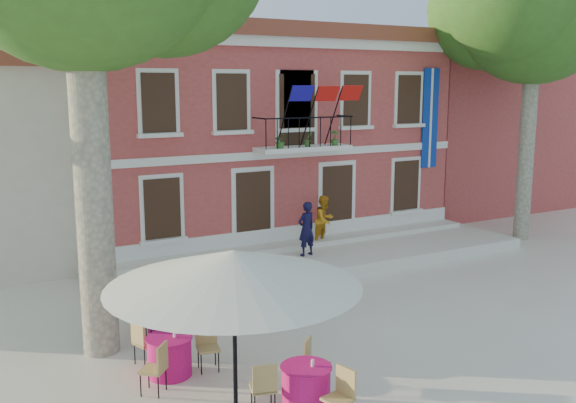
# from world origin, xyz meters

# --- Properties ---
(ground) EXTENTS (90.00, 90.00, 0.00)m
(ground) POSITION_xyz_m (0.00, 0.00, 0.00)
(ground) COLOR beige
(ground) RESTS_ON ground
(main_building) EXTENTS (13.50, 9.59, 7.50)m
(main_building) POSITION_xyz_m (2.00, 9.99, 3.78)
(main_building) COLOR #C24646
(main_building) RESTS_ON ground
(neighbor_east) EXTENTS (9.40, 9.40, 6.40)m
(neighbor_east) POSITION_xyz_m (14.00, 11.00, 3.22)
(neighbor_east) COLOR #C24646
(neighbor_east) RESTS_ON ground
(terrace) EXTENTS (14.00, 3.40, 0.30)m
(terrace) POSITION_xyz_m (2.00, 4.40, 0.15)
(terrace) COLOR silver
(terrace) RESTS_ON ground
(plane_tree_east) EXTENTS (5.71, 5.71, 11.22)m
(plane_tree_east) POSITION_xyz_m (10.03, 3.58, 8.31)
(plane_tree_east) COLOR #A59E84
(plane_tree_east) RESTS_ON ground
(patio_umbrella) EXTENTS (4.02, 4.02, 2.99)m
(patio_umbrella) POSITION_xyz_m (-4.47, -3.33, 2.69)
(patio_umbrella) COLOR black
(patio_umbrella) RESTS_ON ground
(pedestrian_navy) EXTENTS (0.68, 0.51, 1.69)m
(pedestrian_navy) POSITION_xyz_m (1.45, 4.41, 1.15)
(pedestrian_navy) COLOR black
(pedestrian_navy) RESTS_ON terrace
(pedestrian_orange) EXTENTS (0.96, 0.85, 1.64)m
(pedestrian_orange) POSITION_xyz_m (2.71, 5.36, 1.12)
(pedestrian_orange) COLOR orange
(pedestrian_orange) RESTS_ON terrace
(cafe_table_0) EXTENTS (1.78, 1.83, 0.95)m
(cafe_table_0) POSITION_xyz_m (-4.78, -0.94, 0.43)
(cafe_table_0) COLOR #CD1383
(cafe_table_0) RESTS_ON ground
(cafe_table_1) EXTENTS (1.82, 1.79, 0.95)m
(cafe_table_1) POSITION_xyz_m (-3.14, -3.32, 0.43)
(cafe_table_1) COLOR #CD1383
(cafe_table_1) RESTS_ON ground
(cafe_table_3) EXTENTS (1.83, 1.78, 0.95)m
(cafe_table_3) POSITION_xyz_m (-4.10, 1.29, 0.43)
(cafe_table_3) COLOR #CD1383
(cafe_table_3) RESTS_ON ground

